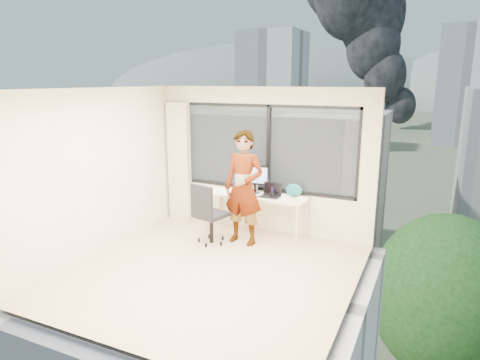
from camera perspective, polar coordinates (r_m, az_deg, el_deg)
The scene contains 24 objects.
floor at distance 6.30m, azimuth -3.94°, elevation -12.19°, with size 4.00×4.00×0.01m, color beige.
ceiling at distance 5.68m, azimuth -4.37°, elevation 12.19°, with size 4.00×4.00×0.01m, color white.
wall_front at distance 4.30m, azimuth -17.31°, elevation -6.50°, with size 4.00×0.01×2.60m, color #F3EABC.
wall_left at distance 7.03m, azimuth -18.55°, elevation 1.08°, with size 0.01×4.00×2.60m, color #F3EABC.
wall_right at distance 5.21m, azimuth 15.48°, elevation -2.88°, with size 0.01×4.00×2.60m, color #F3EABC.
window_wall at distance 7.56m, azimuth 3.56°, elevation 4.33°, with size 3.30×0.16×1.55m, color black, non-canonical shape.
curtain at distance 8.33m, azimuth -8.19°, elevation 2.44°, with size 0.45×0.14×2.30m, color beige.
desk at distance 7.55m, azimuth 2.13°, elevation -4.67°, with size 1.80×0.60×0.75m, color #D5B18F.
chair at distance 7.13m, azimuth -3.92°, elevation -4.42°, with size 0.55×0.55×1.07m, color black, non-canonical shape.
person at distance 7.01m, azimuth 0.50°, elevation -1.08°, with size 0.70×0.46×1.92m, color #2D2D33.
monitor at distance 7.50m, azimuth 2.05°, elevation 0.16°, with size 0.50×0.11×0.50m, color black, non-canonical shape.
game_console at distance 7.71m, azimuth 0.91°, elevation -1.04°, with size 0.34×0.28×0.08m, color white.
laptop at distance 7.26m, azimuth 4.12°, elevation -1.47°, with size 0.33×0.35×0.21m, color black, non-canonical shape.
cellphone at distance 7.28m, azimuth 2.23°, elevation -2.23°, with size 0.10×0.05×0.01m, color black.
pen_cup at distance 7.24m, azimuth 4.38°, elevation -2.00°, with size 0.07×0.07×0.09m, color black.
handbag at distance 7.33m, azimuth 7.27°, elevation -1.37°, with size 0.28×0.14×0.22m, color #0D4B4F.
exterior_ground at distance 126.10m, azimuth 23.62°, elevation 4.70°, with size 400.00×400.00×0.04m, color #515B3D.
near_bldg_a at distance 38.14m, azimuth 6.20°, elevation -1.40°, with size 16.00×12.00×14.00m, color beige.
far_tower_a at distance 106.89m, azimuth 4.43°, elevation 11.95°, with size 14.00×14.00×28.00m, color silver.
far_tower_b at distance 125.07m, azimuth 28.00°, elevation 11.13°, with size 13.00×13.00×30.00m, color silver.
far_tower_d at distance 167.28m, azimuth 3.04°, elevation 11.47°, with size 16.00×14.00×22.00m, color silver.
hill_a at distance 347.77m, azimuth 4.41°, elevation 10.65°, with size 288.00×216.00×90.00m, color slate.
tree_a at distance 35.23m, azimuth -9.25°, elevation -7.91°, with size 7.00×7.00×8.00m, color #1A4316, non-canonical shape.
tree_b at distance 26.03m, azimuth 25.62°, elevation -15.99°, with size 7.60×7.60×9.00m, color #1A4316, non-canonical shape.
Camera 1 is at (2.78, -4.95, 2.72)m, focal length 31.58 mm.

